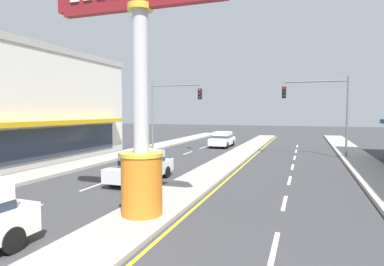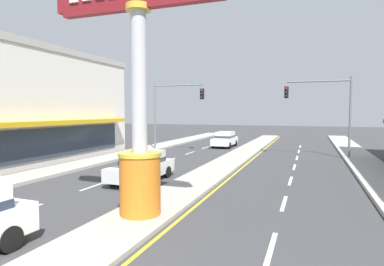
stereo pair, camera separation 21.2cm
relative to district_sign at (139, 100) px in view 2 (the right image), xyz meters
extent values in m
cube|color=#A39E93|center=(0.00, 12.28, -3.89)|extent=(2.22, 52.00, 0.14)
cube|color=#ADA89E|center=(-8.87, 10.28, -3.87)|extent=(2.32, 60.00, 0.18)
cube|color=#ADA89E|center=(8.87, 10.28, -3.87)|extent=(2.32, 60.00, 0.18)
cube|color=silver|center=(-4.41, -0.92, -3.96)|extent=(0.14, 2.20, 0.01)
cube|color=silver|center=(-4.41, 3.48, -3.96)|extent=(0.14, 2.20, 0.01)
cube|color=silver|center=(-4.41, 7.88, -3.96)|extent=(0.14, 2.20, 0.01)
cube|color=silver|center=(-4.41, 12.28, -3.96)|extent=(0.14, 2.20, 0.01)
cube|color=silver|center=(-4.41, 16.68, -3.96)|extent=(0.14, 2.20, 0.01)
cube|color=silver|center=(-4.41, 21.08, -3.96)|extent=(0.14, 2.20, 0.01)
cube|color=silver|center=(-4.41, 25.48, -3.96)|extent=(0.14, 2.20, 0.01)
cube|color=silver|center=(4.41, -0.92, -3.96)|extent=(0.14, 2.20, 0.01)
cube|color=silver|center=(4.41, 3.48, -3.96)|extent=(0.14, 2.20, 0.01)
cube|color=silver|center=(4.41, 7.88, -3.96)|extent=(0.14, 2.20, 0.01)
cube|color=silver|center=(4.41, 12.28, -3.96)|extent=(0.14, 2.20, 0.01)
cube|color=silver|center=(4.41, 16.68, -3.96)|extent=(0.14, 2.20, 0.01)
cube|color=silver|center=(4.41, 21.08, -3.96)|extent=(0.14, 2.20, 0.01)
cube|color=silver|center=(4.41, 25.48, -3.96)|extent=(0.14, 2.20, 0.01)
cube|color=yellow|center=(-1.29, 12.28, -3.96)|extent=(0.12, 52.00, 0.01)
cube|color=yellow|center=(1.29, 12.28, -3.96)|extent=(0.12, 52.00, 0.01)
cylinder|color=orange|center=(0.00, 0.00, -2.84)|extent=(1.37, 1.37, 1.96)
cylinder|color=gold|center=(0.00, 0.00, -1.80)|extent=(1.43, 1.43, 0.12)
cylinder|color=#B7B7BC|center=(0.00, 0.00, 0.60)|extent=(0.51, 0.51, 4.93)
cylinder|color=gold|center=(0.00, 0.00, 2.97)|extent=(0.82, 0.82, 0.20)
cube|color=maroon|center=(0.00, 0.00, 2.99)|extent=(5.81, 0.29, 0.16)
cube|color=gold|center=(-10.52, 7.00, -1.12)|extent=(0.90, 16.67, 0.30)
cube|color=#283342|center=(-10.93, 7.00, -2.46)|extent=(0.08, 16.08, 2.00)
cylinder|color=slate|center=(-8.11, 17.35, -0.86)|extent=(0.16, 0.16, 6.20)
cylinder|color=slate|center=(-5.80, 17.35, 1.94)|extent=(4.62, 0.12, 0.12)
cube|color=black|center=(-3.49, 17.19, 1.13)|extent=(0.32, 0.24, 0.92)
sphere|color=red|center=(-3.49, 17.05, 1.43)|extent=(0.17, 0.17, 0.17)
sphere|color=black|center=(-3.49, 17.05, 1.13)|extent=(0.17, 0.17, 0.17)
sphere|color=black|center=(-3.49, 17.05, 0.83)|extent=(0.17, 0.17, 0.17)
cylinder|color=slate|center=(8.11, 17.42, -0.86)|extent=(0.16, 0.16, 6.20)
cylinder|color=slate|center=(5.80, 17.42, 1.94)|extent=(4.62, 0.12, 0.12)
cube|color=black|center=(3.49, 17.26, 1.13)|extent=(0.32, 0.24, 0.92)
sphere|color=red|center=(3.49, 17.12, 1.43)|extent=(0.17, 0.17, 0.17)
sphere|color=black|center=(3.49, 17.12, 1.13)|extent=(0.17, 0.17, 0.17)
sphere|color=black|center=(3.49, 17.12, 0.83)|extent=(0.17, 0.17, 0.17)
cube|color=white|center=(-2.76, 22.32, -3.36)|extent=(1.80, 4.32, 0.66)
cube|color=white|center=(-2.76, 22.49, -2.73)|extent=(1.57, 2.16, 0.60)
cube|color=#283342|center=(-2.76, 22.49, -2.91)|extent=(1.60, 2.19, 0.24)
cylinder|color=black|center=(-1.96, 20.98, -3.65)|extent=(0.23, 0.62, 0.62)
cylinder|color=black|center=(-3.58, 20.99, -3.65)|extent=(0.23, 0.62, 0.62)
cylinder|color=black|center=(-1.94, 23.64, -3.65)|extent=(0.23, 0.62, 0.62)
cylinder|color=black|center=(-3.56, 23.66, -3.65)|extent=(0.23, 0.62, 0.62)
cylinder|color=black|center=(-1.84, -3.48, -3.62)|extent=(0.24, 0.69, 0.68)
cube|color=silver|center=(-2.76, 5.10, -3.36)|extent=(1.83, 4.33, 0.66)
cube|color=silver|center=(-2.76, 5.27, -2.73)|extent=(1.58, 2.18, 0.60)
cube|color=#283342|center=(-2.76, 5.27, -2.91)|extent=(1.62, 2.20, 0.24)
cylinder|color=black|center=(-1.97, 3.75, -3.65)|extent=(0.23, 0.62, 0.62)
cylinder|color=black|center=(-3.59, 3.78, -3.65)|extent=(0.23, 0.62, 0.62)
cylinder|color=black|center=(-1.93, 6.42, -3.65)|extent=(0.23, 0.62, 0.62)
cylinder|color=black|center=(-3.55, 6.44, -3.65)|extent=(0.23, 0.62, 0.62)
camera|label=1|loc=(5.10, -9.53, -0.38)|focal=30.34mm
camera|label=2|loc=(5.30, -9.46, -0.38)|focal=30.34mm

